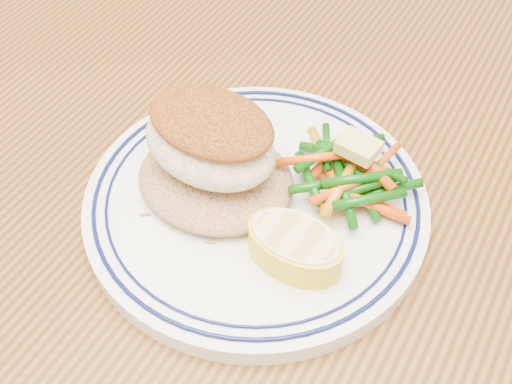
% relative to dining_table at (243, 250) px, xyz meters
% --- Properties ---
extents(dining_table, '(1.50, 0.90, 0.75)m').
position_rel_dining_table_xyz_m(dining_table, '(0.00, 0.00, 0.00)').
color(dining_table, '#4C2A0F').
rests_on(dining_table, ground).
extents(plate, '(0.25, 0.25, 0.02)m').
position_rel_dining_table_xyz_m(plate, '(0.03, -0.02, 0.11)').
color(plate, white).
rests_on(plate, dining_table).
extents(rice_pilaf, '(0.12, 0.10, 0.02)m').
position_rel_dining_table_xyz_m(rice_pilaf, '(-0.00, -0.03, 0.12)').
color(rice_pilaf, '#956F4A').
rests_on(rice_pilaf, plate).
extents(fish_fillet, '(0.11, 0.08, 0.05)m').
position_rel_dining_table_xyz_m(fish_fillet, '(-0.01, -0.02, 0.15)').
color(fish_fillet, '#FAEECE').
rests_on(fish_fillet, rice_pilaf).
extents(vegetable_pile, '(0.10, 0.10, 0.03)m').
position_rel_dining_table_xyz_m(vegetable_pile, '(0.08, 0.02, 0.13)').
color(vegetable_pile, '#DF490B').
rests_on(vegetable_pile, plate).
extents(butter_pat, '(0.03, 0.03, 0.01)m').
position_rel_dining_table_xyz_m(butter_pat, '(0.08, 0.03, 0.15)').
color(butter_pat, '#DDCC6C').
rests_on(butter_pat, vegetable_pile).
extents(lemon_wedge, '(0.07, 0.06, 0.03)m').
position_rel_dining_table_xyz_m(lemon_wedge, '(0.08, -0.06, 0.13)').
color(lemon_wedge, yellow).
rests_on(lemon_wedge, plate).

